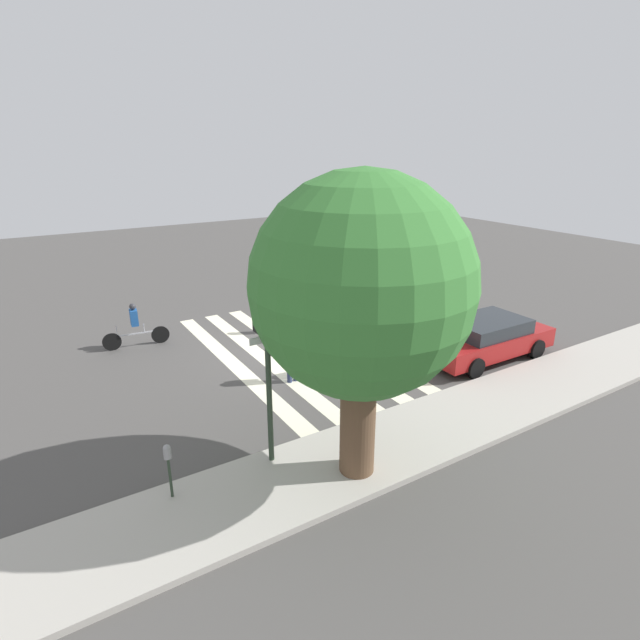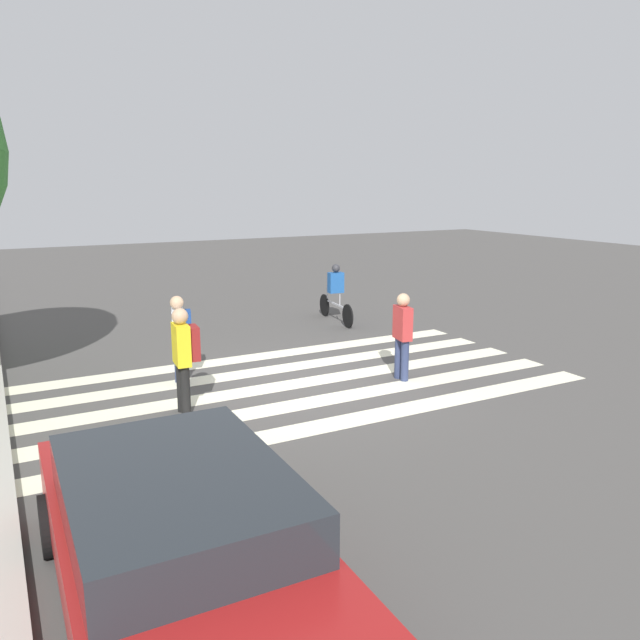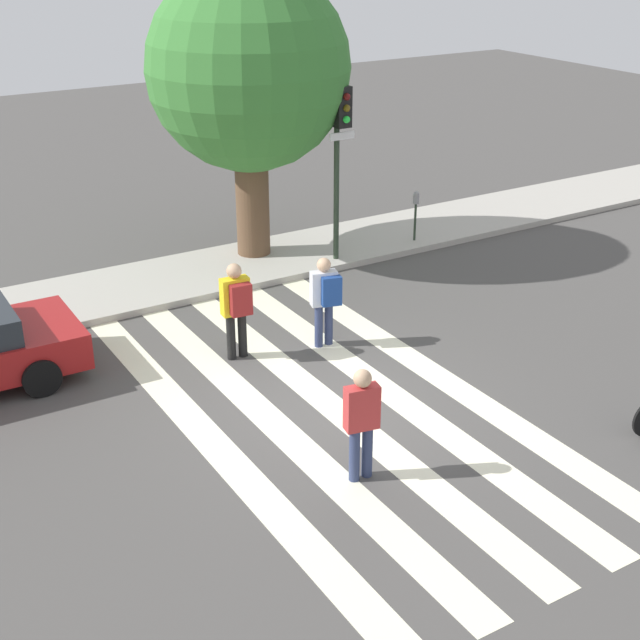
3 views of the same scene
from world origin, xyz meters
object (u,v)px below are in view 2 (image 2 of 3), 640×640
(pedestrian_adult_blue_shirt, at_px, (180,333))
(pedestrian_adult_yellow_jacket, at_px, (184,352))
(pedestrian_child_with_backpack, at_px, (402,331))
(cyclist_mid_street, at_px, (336,291))
(car_parked_silver_sedan, at_px, (179,537))

(pedestrian_adult_blue_shirt, distance_m, pedestrian_adult_yellow_jacket, 1.61)
(pedestrian_child_with_backpack, height_order, pedestrian_adult_yellow_jacket, pedestrian_adult_yellow_jacket)
(cyclist_mid_street, relative_size, car_parked_silver_sedan, 0.48)
(pedestrian_adult_blue_shirt, bearing_deg, car_parked_silver_sedan, 178.74)
(pedestrian_adult_blue_shirt, relative_size, car_parked_silver_sedan, 0.36)
(pedestrian_adult_yellow_jacket, height_order, cyclist_mid_street, pedestrian_adult_yellow_jacket)
(pedestrian_adult_yellow_jacket, relative_size, cyclist_mid_street, 0.79)
(pedestrian_child_with_backpack, height_order, cyclist_mid_street, pedestrian_child_with_backpack)
(pedestrian_adult_yellow_jacket, relative_size, car_parked_silver_sedan, 0.38)
(pedestrian_adult_blue_shirt, relative_size, pedestrian_adult_yellow_jacket, 0.95)
(cyclist_mid_street, bearing_deg, car_parked_silver_sedan, 150.24)
(pedestrian_child_with_backpack, height_order, pedestrian_adult_blue_shirt, pedestrian_child_with_backpack)
(pedestrian_adult_yellow_jacket, xyz_separation_m, cyclist_mid_street, (4.89, -5.58, -0.17))
(pedestrian_adult_blue_shirt, xyz_separation_m, car_parked_silver_sedan, (-6.30, 1.80, -0.29))
(pedestrian_child_with_backpack, xyz_separation_m, pedestrian_adult_yellow_jacket, (0.19, 4.17, 0.08))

